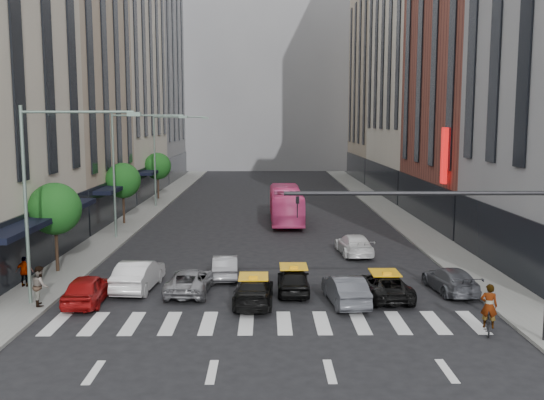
{
  "coord_description": "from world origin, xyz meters",
  "views": [
    {
      "loc": [
        -0.17,
        -23.12,
        8.44
      ],
      "look_at": [
        0.19,
        10.97,
        4.0
      ],
      "focal_mm": 40.0,
      "sensor_mm": 36.0,
      "label": 1
    }
  ],
  "objects_px": {
    "streetlamp_mid": "(127,157)",
    "taxi_center": "(293,280)",
    "streetlamp_near": "(46,178)",
    "streetlamp_far": "(164,148)",
    "taxi_left": "(254,291)",
    "car_white_front": "(139,275)",
    "bus": "(286,205)",
    "pedestrian_far": "(25,272)",
    "pedestrian_near": "(40,286)",
    "car_red": "(88,289)",
    "motorcycle": "(488,324)"
  },
  "relations": [
    {
      "from": "streetlamp_mid",
      "to": "streetlamp_far",
      "type": "relative_size",
      "value": 1.0
    },
    {
      "from": "bus",
      "to": "pedestrian_far",
      "type": "distance_m",
      "value": 24.67
    },
    {
      "from": "motorcycle",
      "to": "streetlamp_far",
      "type": "bearing_deg",
      "value": -44.6
    },
    {
      "from": "streetlamp_mid",
      "to": "taxi_center",
      "type": "distance_m",
      "value": 18.71
    },
    {
      "from": "streetlamp_mid",
      "to": "car_white_front",
      "type": "distance_m",
      "value": 14.65
    },
    {
      "from": "car_red",
      "to": "motorcycle",
      "type": "xyz_separation_m",
      "value": [
        17.19,
        -4.21,
        -0.28
      ]
    },
    {
      "from": "streetlamp_mid",
      "to": "streetlamp_near",
      "type": "bearing_deg",
      "value": -90.0
    },
    {
      "from": "taxi_center",
      "to": "bus",
      "type": "bearing_deg",
      "value": -90.29
    },
    {
      "from": "motorcycle",
      "to": "pedestrian_near",
      "type": "distance_m",
      "value": 19.45
    },
    {
      "from": "streetlamp_mid",
      "to": "streetlamp_far",
      "type": "distance_m",
      "value": 16.0
    },
    {
      "from": "pedestrian_far",
      "to": "streetlamp_near",
      "type": "bearing_deg",
      "value": 132.52
    },
    {
      "from": "car_white_front",
      "to": "pedestrian_far",
      "type": "bearing_deg",
      "value": 3.96
    },
    {
      "from": "streetlamp_near",
      "to": "car_white_front",
      "type": "relative_size",
      "value": 1.95
    },
    {
      "from": "pedestrian_near",
      "to": "taxi_center",
      "type": "bearing_deg",
      "value": -102.65
    },
    {
      "from": "taxi_center",
      "to": "pedestrian_near",
      "type": "xyz_separation_m",
      "value": [
        -11.59,
        -2.34,
        0.4
      ]
    },
    {
      "from": "taxi_left",
      "to": "bus",
      "type": "relative_size",
      "value": 0.42
    },
    {
      "from": "car_red",
      "to": "bus",
      "type": "distance_m",
      "value": 24.95
    },
    {
      "from": "bus",
      "to": "pedestrian_far",
      "type": "bearing_deg",
      "value": 55.29
    },
    {
      "from": "streetlamp_far",
      "to": "taxi_left",
      "type": "relative_size",
      "value": 2.02
    },
    {
      "from": "taxi_left",
      "to": "pedestrian_near",
      "type": "distance_m",
      "value": 9.68
    },
    {
      "from": "streetlamp_near",
      "to": "taxi_left",
      "type": "distance_m",
      "value": 10.69
    },
    {
      "from": "streetlamp_near",
      "to": "motorcycle",
      "type": "height_order",
      "value": "streetlamp_near"
    },
    {
      "from": "pedestrian_far",
      "to": "car_white_front",
      "type": "bearing_deg",
      "value": -177.68
    },
    {
      "from": "streetlamp_mid",
      "to": "taxi_center",
      "type": "height_order",
      "value": "streetlamp_mid"
    },
    {
      "from": "streetlamp_far",
      "to": "taxi_left",
      "type": "xyz_separation_m",
      "value": [
        9.3,
        -31.82,
        -5.26
      ]
    },
    {
      "from": "pedestrian_far",
      "to": "bus",
      "type": "bearing_deg",
      "value": -121.16
    },
    {
      "from": "taxi_center",
      "to": "pedestrian_far",
      "type": "height_order",
      "value": "pedestrian_far"
    },
    {
      "from": "streetlamp_far",
      "to": "pedestrian_near",
      "type": "bearing_deg",
      "value": -90.63
    },
    {
      "from": "car_white_front",
      "to": "taxi_center",
      "type": "xyz_separation_m",
      "value": [
        7.79,
        -0.73,
        -0.1
      ]
    },
    {
      "from": "car_white_front",
      "to": "pedestrian_near",
      "type": "height_order",
      "value": "pedestrian_near"
    },
    {
      "from": "streetlamp_near",
      "to": "streetlamp_mid",
      "type": "height_order",
      "value": "same"
    },
    {
      "from": "streetlamp_mid",
      "to": "motorcycle",
      "type": "height_order",
      "value": "streetlamp_mid"
    },
    {
      "from": "streetlamp_far",
      "to": "taxi_center",
      "type": "xyz_separation_m",
      "value": [
        11.24,
        -30.01,
        -5.25
      ]
    },
    {
      "from": "car_red",
      "to": "pedestrian_near",
      "type": "bearing_deg",
      "value": 18.65
    },
    {
      "from": "streetlamp_near",
      "to": "streetlamp_mid",
      "type": "xyz_separation_m",
      "value": [
        0.0,
        16.0,
        0.0
      ]
    },
    {
      "from": "streetlamp_near",
      "to": "taxi_center",
      "type": "distance_m",
      "value": 12.56
    },
    {
      "from": "car_white_front",
      "to": "streetlamp_near",
      "type": "bearing_deg",
      "value": 42.97
    },
    {
      "from": "car_red",
      "to": "pedestrian_far",
      "type": "xyz_separation_m",
      "value": [
        -3.87,
        2.45,
        0.22
      ]
    },
    {
      "from": "car_red",
      "to": "motorcycle",
      "type": "bearing_deg",
      "value": 165.26
    },
    {
      "from": "streetlamp_far",
      "to": "car_white_front",
      "type": "relative_size",
      "value": 1.95
    },
    {
      "from": "taxi_center",
      "to": "bus",
      "type": "distance_m",
      "value": 21.21
    },
    {
      "from": "streetlamp_near",
      "to": "taxi_left",
      "type": "xyz_separation_m",
      "value": [
        9.3,
        0.18,
        -5.26
      ]
    },
    {
      "from": "car_red",
      "to": "streetlamp_near",
      "type": "bearing_deg",
      "value": 11.2
    },
    {
      "from": "motorcycle",
      "to": "bus",
      "type": "bearing_deg",
      "value": -57.34
    },
    {
      "from": "streetlamp_mid",
      "to": "bus",
      "type": "height_order",
      "value": "streetlamp_mid"
    },
    {
      "from": "pedestrian_near",
      "to": "bus",
      "type": "bearing_deg",
      "value": -50.96
    },
    {
      "from": "streetlamp_mid",
      "to": "pedestrian_far",
      "type": "xyz_separation_m",
      "value": [
        -2.3,
        -13.21,
        -4.98
      ]
    },
    {
      "from": "pedestrian_near",
      "to": "pedestrian_far",
      "type": "bearing_deg",
      "value": 7.65
    },
    {
      "from": "bus",
      "to": "pedestrian_far",
      "type": "height_order",
      "value": "bus"
    },
    {
      "from": "streetlamp_far",
      "to": "motorcycle",
      "type": "relative_size",
      "value": 5.73
    }
  ]
}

